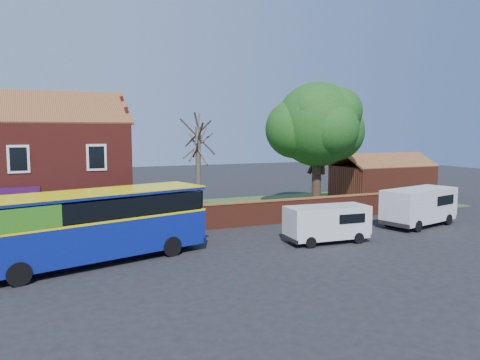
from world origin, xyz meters
name	(u,v)px	position (x,y,z in m)	size (l,w,h in m)	color
ground	(187,265)	(0.00, 0.00, 0.00)	(120.00, 120.00, 0.00)	black
pavement	(22,250)	(-7.00, 5.75, 0.06)	(18.00, 3.50, 0.12)	gray
kerb	(20,259)	(-7.00, 4.00, 0.07)	(18.00, 0.15, 0.14)	slate
grass_strip	(294,205)	(13.00, 13.00, 0.02)	(26.00, 12.00, 0.04)	#426B28
shop_building	(21,175)	(-7.02, 11.50, 3.41)	(12.30, 8.13, 10.50)	maroon
boundary_wall	(337,207)	(13.00, 7.00, 0.81)	(22.00, 0.38, 1.60)	maroon
outbuilding	(382,181)	(22.00, 13.00, 1.61)	(8.20, 5.06, 4.17)	maroon
bus	(83,224)	(-4.27, 2.00, 1.89)	(11.26, 5.69, 3.33)	navy
van_near	(327,222)	(8.37, 1.28, 1.12)	(4.68, 2.14, 2.01)	silver
van_far	(419,205)	(16.33, 2.72, 1.35)	(5.85, 3.47, 2.41)	silver
large_tree	(317,127)	(13.43, 10.37, 6.37)	(7.98, 6.31, 9.73)	black
bare_tree	(198,168)	(3.91, 10.17, 3.57)	(2.61, 3.11, 6.96)	#4C4238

